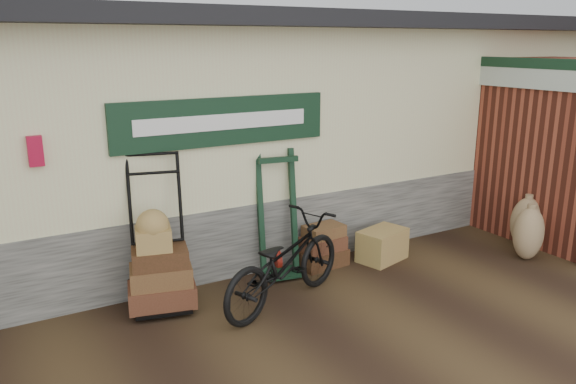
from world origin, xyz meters
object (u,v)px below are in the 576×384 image
object	(u,v)px
porter_trolley	(157,231)
suitcase_stack	(322,245)
green_barrow	(279,214)
bicycle	(284,258)
wicker_hamper	(382,245)

from	to	relation	value
porter_trolley	suitcase_stack	bearing A→B (deg)	14.50
porter_trolley	suitcase_stack	world-z (taller)	porter_trolley
green_barrow	bicycle	xyz separation A→B (m)	(-0.37, -0.80, -0.23)
porter_trolley	bicycle	distance (m)	1.40
porter_trolley	bicycle	bearing A→B (deg)	-16.33
green_barrow	suitcase_stack	bearing A→B (deg)	1.39
suitcase_stack	wicker_hamper	xyz separation A→B (m)	(0.81, -0.23, -0.07)
green_barrow	suitcase_stack	distance (m)	0.78
porter_trolley	green_barrow	distance (m)	1.56
green_barrow	wicker_hamper	xyz separation A→B (m)	(1.40, -0.31, -0.57)
porter_trolley	green_barrow	bearing A→B (deg)	17.80
green_barrow	suitcase_stack	size ratio (longest dim) A/B	2.47
suitcase_stack	wicker_hamper	distance (m)	0.84
green_barrow	bicycle	size ratio (longest dim) A/B	0.82
green_barrow	bicycle	distance (m)	0.91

